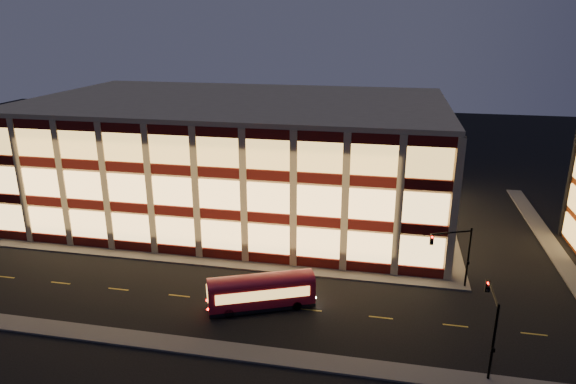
# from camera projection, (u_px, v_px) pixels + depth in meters

# --- Properties ---
(ground) EXTENTS (200.00, 200.00, 0.00)m
(ground) POSITION_uv_depth(u_px,v_px,m) (222.00, 268.00, 51.56)
(ground) COLOR black
(ground) RESTS_ON ground
(sidewalk_office_south) EXTENTS (54.00, 2.00, 0.15)m
(sidewalk_office_south) POSITION_uv_depth(u_px,v_px,m) (197.00, 260.00, 53.03)
(sidewalk_office_south) COLOR #514F4C
(sidewalk_office_south) RESTS_ON ground
(sidewalk_office_east) EXTENTS (2.00, 30.00, 0.15)m
(sidewalk_office_east) POSITION_uv_depth(u_px,v_px,m) (444.00, 223.00, 62.99)
(sidewalk_office_east) COLOR #514F4C
(sidewalk_office_east) RESTS_ON ground
(sidewalk_tower_west) EXTENTS (2.00, 30.00, 0.15)m
(sidewalk_tower_west) POSITION_uv_depth(u_px,v_px,m) (540.00, 229.00, 60.91)
(sidewalk_tower_west) COLOR #514F4C
(sidewalk_tower_west) RESTS_ON ground
(sidewalk_near) EXTENTS (100.00, 2.00, 0.15)m
(sidewalk_near) POSITION_uv_depth(u_px,v_px,m) (168.00, 343.00, 39.46)
(sidewalk_near) COLOR #514F4C
(sidewalk_near) RESTS_ON ground
(office_building) EXTENTS (50.45, 30.45, 14.50)m
(office_building) POSITION_uv_depth(u_px,v_px,m) (240.00, 156.00, 65.53)
(office_building) COLOR tan
(office_building) RESTS_ON ground
(traffic_signal_far) EXTENTS (3.79, 1.87, 6.00)m
(traffic_signal_far) POSITION_uv_depth(u_px,v_px,m) (455.00, 248.00, 46.28)
(traffic_signal_far) COLOR black
(traffic_signal_far) RESTS_ON ground
(traffic_signal_near) EXTENTS (0.32, 4.45, 6.00)m
(traffic_signal_near) POSITION_uv_depth(u_px,v_px,m) (492.00, 317.00, 35.56)
(traffic_signal_near) COLOR black
(traffic_signal_near) RESTS_ON ground
(trolley_bus) EXTENTS (9.26, 5.69, 3.08)m
(trolley_bus) POSITION_uv_depth(u_px,v_px,m) (261.00, 290.00, 43.96)
(trolley_bus) COLOR maroon
(trolley_bus) RESTS_ON ground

